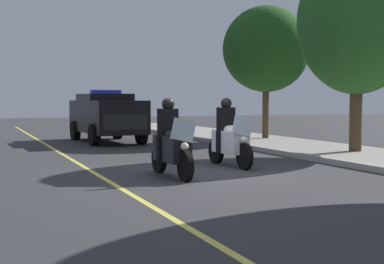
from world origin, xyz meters
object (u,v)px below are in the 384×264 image
(police_motorcycle_lead_right, at_px, (229,139))
(police_suv, at_px, (106,115))
(police_motorcycle_lead_left, at_px, (171,145))
(tree_mid_block, at_px, (357,22))
(tree_far_back, at_px, (266,49))

(police_motorcycle_lead_right, xyz_separation_m, police_suv, (-8.94, -1.03, 0.37))
(police_motorcycle_lead_left, xyz_separation_m, police_motorcycle_lead_right, (-1.20, 1.99, 0.00))
(police_motorcycle_lead_right, relative_size, tree_mid_block, 0.35)
(tree_far_back, bearing_deg, police_motorcycle_lead_left, -40.19)
(police_motorcycle_lead_left, bearing_deg, tree_mid_block, 109.84)
(police_motorcycle_lead_right, bearing_deg, tree_far_back, 144.58)
(police_motorcycle_lead_left, bearing_deg, tree_far_back, 139.81)
(police_suv, relative_size, tree_mid_block, 0.81)
(police_suv, bearing_deg, police_motorcycle_lead_right, 6.55)
(police_motorcycle_lead_left, bearing_deg, police_motorcycle_lead_right, 121.07)
(police_motorcycle_lead_left, height_order, police_motorcycle_lead_right, same)
(police_motorcycle_lead_left, relative_size, tree_far_back, 0.40)
(police_motorcycle_lead_right, height_order, tree_far_back, tree_far_back)
(police_motorcycle_lead_left, xyz_separation_m, police_suv, (-10.14, 0.96, 0.37))
(tree_far_back, bearing_deg, police_suv, -104.62)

